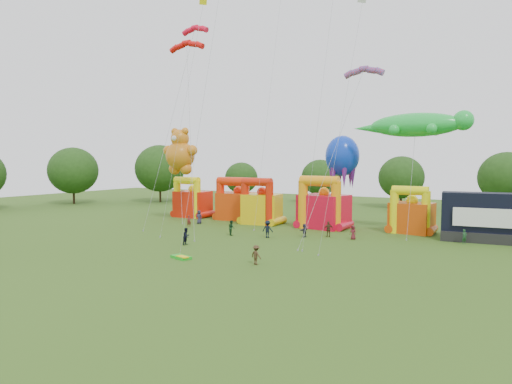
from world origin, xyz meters
The scene contains 24 objects.
ground centered at (0.00, 0.00, 0.00)m, with size 160.00×160.00×0.00m, color #355718.
tree_ring centered at (-1.22, 0.63, 6.26)m, with size 127.05×129.19×12.07m.
bouncy_castle_0 centered at (-17.30, 27.64, 2.40)m, with size 5.09×4.14×6.30m.
bouncy_castle_1 centered at (-9.39, 28.36, 2.42)m, with size 5.91×4.91×6.39m.
bouncy_castle_2 centered at (-4.13, 26.16, 2.46)m, with size 5.49×4.68×6.47m.
bouncy_castle_3 centered at (4.79, 26.72, 2.59)m, with size 6.59×5.72×6.87m.
bouncy_castle_4 centered at (15.63, 28.18, 2.21)m, with size 5.21×4.43×5.79m.
stage_trailer centered at (23.61, 25.96, 2.59)m, with size 8.70×3.89×5.38m.
teddy_bear_kite centered at (-15.45, 22.70, 7.79)m, with size 5.86×4.84×13.63m.
gecko_kite centered at (15.88, 27.60, 11.40)m, with size 13.99×8.02×14.64m.
octopus_kite centered at (5.36, 29.44, 6.36)m, with size 4.92×8.67×12.28m.
parafoil_kites centered at (-2.74, 15.20, 11.39)m, with size 27.46×11.30×26.79m.
diamond_kites centered at (2.62, 14.65, 16.66)m, with size 22.22×23.85×41.37m.
folded_kite_bundle centered at (0.48, 2.93, 0.14)m, with size 2.21×1.56×0.31m.
spectator_0 centered at (-11.68, 21.96, 0.94)m, with size 0.92×0.60×1.88m, color #27243D.
spectator_1 centered at (-11.08, 18.94, 0.76)m, with size 0.56×0.36×1.52m, color maroon.
spectator_2 centered at (-2.47, 15.95, 0.89)m, with size 0.87×0.67×1.78m, color #15361A.
spectator_3 centered at (2.05, 16.52, 0.99)m, with size 1.28×0.73×1.98m, color black.
spectator_4 centered at (7.92, 20.46, 0.91)m, with size 1.07×0.45×1.82m, color #3F2D19.
spectator_5 centered at (5.55, 18.95, 0.78)m, with size 1.45×0.46×1.57m, color #27253E.
spectator_6 centered at (10.89, 20.24, 0.79)m, with size 0.77×0.50×1.58m, color maroon.
spectator_7 centered at (21.99, 23.33, 0.78)m, with size 0.57×0.37×1.56m, color #1A4221.
spectator_8 centered at (-3.29, 8.48, 0.90)m, with size 0.87×0.68×1.80m, color black.
spectator_9 centered at (7.53, 4.18, 0.84)m, with size 1.08×0.62×1.68m, color #3F2C19.
Camera 1 is at (26.30, -29.00, 8.85)m, focal length 32.00 mm.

